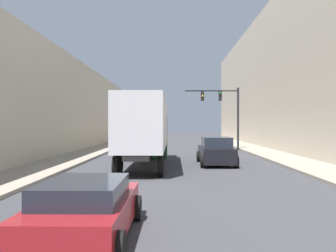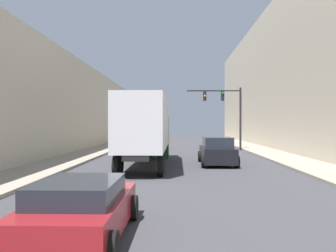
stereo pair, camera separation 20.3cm
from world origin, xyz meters
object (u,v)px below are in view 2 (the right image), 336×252
object	(u,v)px
suv_car	(217,152)
traffic_signal_gantry	(228,107)
sedan_car	(81,209)
semi_truck	(147,128)

from	to	relation	value
suv_car	traffic_signal_gantry	bearing A→B (deg)	79.59
sedan_car	suv_car	distance (m)	15.55
semi_truck	sedan_car	bearing A→B (deg)	-90.93
sedan_car	traffic_signal_gantry	distance (m)	28.85
semi_truck	traffic_signal_gantry	bearing A→B (deg)	63.68
traffic_signal_gantry	semi_truck	bearing A→B (deg)	-116.32
semi_truck	sedan_car	world-z (taller)	semi_truck
traffic_signal_gantry	sedan_car	bearing A→B (deg)	-103.88
traffic_signal_gantry	suv_car	bearing A→B (deg)	-100.41
semi_truck	sedan_car	size ratio (longest dim) A/B	2.72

